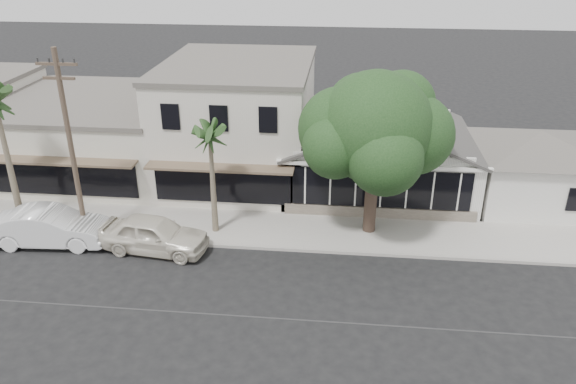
# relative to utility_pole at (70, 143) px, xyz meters

# --- Properties ---
(ground) EXTENTS (140.00, 140.00, 0.00)m
(ground) POSITION_rel_utility_pole_xyz_m (9.00, -5.20, -4.79)
(ground) COLOR black
(ground) RESTS_ON ground
(sidewalk_north) EXTENTS (90.00, 3.50, 0.15)m
(sidewalk_north) POSITION_rel_utility_pole_xyz_m (1.00, 1.55, -4.71)
(sidewalk_north) COLOR #9E9991
(sidewalk_north) RESTS_ON ground
(corner_shop) EXTENTS (10.40, 8.60, 5.10)m
(corner_shop) POSITION_rel_utility_pole_xyz_m (14.00, 7.27, -2.17)
(corner_shop) COLOR white
(corner_shop) RESTS_ON ground
(side_cottage) EXTENTS (6.00, 6.00, 3.00)m
(side_cottage) POSITION_rel_utility_pole_xyz_m (22.20, 6.30, -3.29)
(side_cottage) COLOR white
(side_cottage) RESTS_ON ground
(row_building_near) EXTENTS (8.00, 10.00, 6.50)m
(row_building_near) POSITION_rel_utility_pole_xyz_m (6.00, 8.30, -1.54)
(row_building_near) COLOR beige
(row_building_near) RESTS_ON ground
(row_building_midnear) EXTENTS (10.00, 10.00, 4.20)m
(row_building_midnear) POSITION_rel_utility_pole_xyz_m (-3.00, 8.30, -2.69)
(row_building_midnear) COLOR beige
(row_building_midnear) RESTS_ON ground
(utility_pole) EXTENTS (1.80, 0.24, 9.00)m
(utility_pole) POSITION_rel_utility_pole_xyz_m (0.00, 0.00, 0.00)
(utility_pole) COLOR brown
(utility_pole) RESTS_ON ground
(car_0) EXTENTS (5.14, 2.56, 1.68)m
(car_0) POSITION_rel_utility_pole_xyz_m (3.68, -0.82, -3.95)
(car_0) COLOR silver
(car_0) RESTS_ON ground
(car_1) EXTENTS (5.44, 2.21, 1.76)m
(car_1) POSITION_rel_utility_pole_xyz_m (-1.32, -0.72, -3.91)
(car_1) COLOR white
(car_1) RESTS_ON ground
(shade_tree) EXTENTS (7.15, 6.46, 7.93)m
(shade_tree) POSITION_rel_utility_pole_xyz_m (13.39, 2.09, 0.43)
(shade_tree) COLOR #47362B
(shade_tree) RESTS_ON ground
(palm_east) EXTENTS (2.51, 2.51, 5.96)m
(palm_east) POSITION_rel_utility_pole_xyz_m (6.07, 1.06, 0.27)
(palm_east) COLOR #726651
(palm_east) RESTS_ON ground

